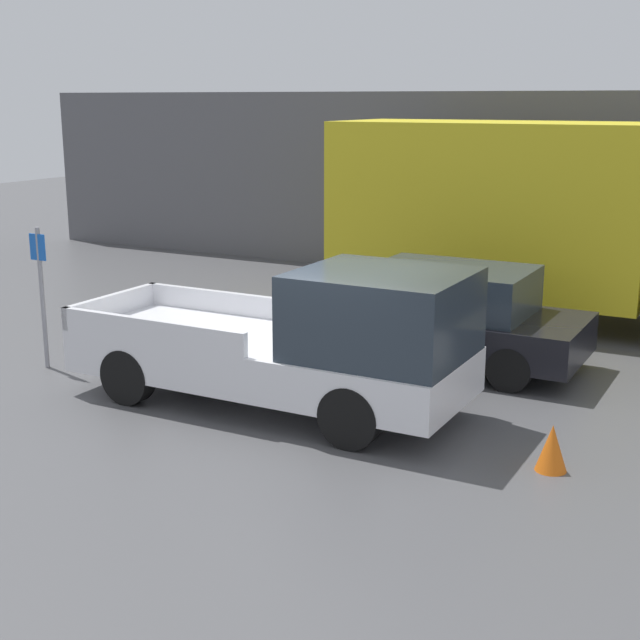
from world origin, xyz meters
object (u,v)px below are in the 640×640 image
at_px(parking_sign, 42,289).
at_px(newspaper_box, 373,250).
at_px(car, 445,315).
at_px(traffic_cone, 552,448).
at_px(pickup_truck, 304,343).
at_px(delivery_truck, 523,215).

distance_m(parking_sign, newspaper_box, 9.77).
bearing_deg(newspaper_box, car, -56.78).
distance_m(car, newspaper_box, 7.82).
bearing_deg(parking_sign, traffic_cone, -1.82).
bearing_deg(pickup_truck, car, 74.07).
xyz_separation_m(parking_sign, newspaper_box, (1.08, 9.69, -0.73)).
bearing_deg(car, newspaper_box, 123.22).
distance_m(pickup_truck, car, 3.11).
height_order(pickup_truck, newspaper_box, pickup_truck).
relative_size(pickup_truck, traffic_cone, 10.10).
bearing_deg(parking_sign, delivery_truck, 50.48).
distance_m(car, delivery_truck, 3.76).
distance_m(parking_sign, traffic_cone, 7.98).
height_order(car, traffic_cone, car).
bearing_deg(newspaper_box, traffic_cone, -55.48).
xyz_separation_m(delivery_truck, parking_sign, (-5.53, -6.71, -0.72)).
height_order(pickup_truck, car, pickup_truck).
bearing_deg(car, pickup_truck, -105.93).
relative_size(delivery_truck, newspaper_box, 7.57).
xyz_separation_m(car, parking_sign, (-5.36, -3.15, 0.46)).
xyz_separation_m(pickup_truck, car, (0.85, 2.99, -0.16)).
bearing_deg(delivery_truck, traffic_cone, -71.10).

